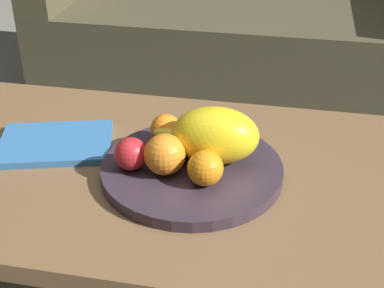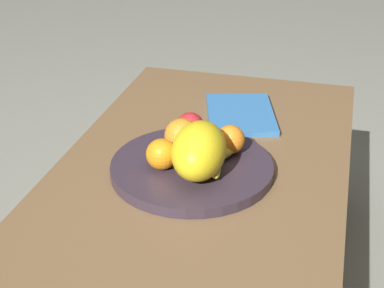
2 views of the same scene
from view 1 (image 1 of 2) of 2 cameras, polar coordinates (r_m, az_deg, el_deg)
The scene contains 10 objects.
coffee_table at distance 1.18m, azimuth -1.39°, elevation -4.33°, with size 1.20×0.68×0.41m.
couch at distance 2.37m, azimuth 5.82°, elevation 12.42°, with size 1.70×0.70×0.90m.
fruit_bowl at distance 1.13m, azimuth -0.00°, elevation -2.72°, with size 0.38×0.38×0.03m, color #362B38.
melon_large_front at distance 1.11m, azimuth 2.45°, elevation 0.91°, with size 0.18×0.12×0.12m, color yellow.
orange_front at distance 1.18m, azimuth -2.76°, elevation 1.52°, with size 0.07×0.07×0.07m, color orange.
orange_left at distance 1.08m, azimuth -2.89°, elevation -1.11°, with size 0.08×0.08×0.08m, color orange.
orange_right at distance 1.05m, azimuth 1.41°, elevation -2.55°, with size 0.07×0.07×0.07m, color orange.
apple_front at distance 1.10m, azimuth -6.45°, elevation -1.03°, with size 0.07×0.07×0.07m, color red.
banana_bunch at distance 1.14m, azimuth -0.04°, elevation 0.07°, with size 0.18×0.13×0.06m.
magazine at distance 1.27m, azimuth -14.14°, elevation 0.07°, with size 0.25×0.18×0.02m, color #3574B6.
Camera 1 is at (0.22, -0.94, 1.05)m, focal length 50.78 mm.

